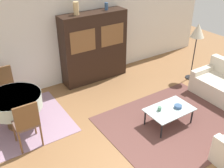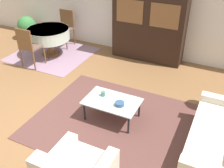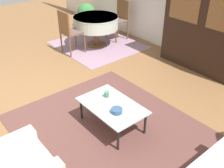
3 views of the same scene
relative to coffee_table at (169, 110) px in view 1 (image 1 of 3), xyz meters
name	(u,v)px [view 1 (image 1 of 3)]	position (x,y,z in m)	size (l,w,h in m)	color
ground_plane	(146,166)	(-1.17, -0.66, -0.36)	(14.00, 14.00, 0.00)	brown
wall_back	(57,36)	(-1.17, 2.97, 0.99)	(10.00, 0.06, 2.70)	silver
area_rug	(174,124)	(0.11, -0.08, -0.35)	(2.94, 2.39, 0.01)	brown
dining_rug	(20,124)	(-2.69, 1.76, -0.35)	(2.03, 1.88, 0.01)	gray
coffee_table	(169,110)	(0.00, 0.00, 0.00)	(1.00, 0.64, 0.38)	black
display_cabinet	(94,47)	(-0.27, 2.68, 0.59)	(1.83, 0.47, 1.88)	black
dining_table	(15,102)	(-2.71, 1.73, 0.24)	(1.11, 1.11, 0.74)	brown
dining_chair_near	(26,122)	(-2.71, 0.95, 0.23)	(0.44, 0.44, 1.01)	brown
dining_chair_far	(5,86)	(-2.71, 2.50, 0.23)	(0.44, 0.44, 1.01)	brown
floor_lamp	(198,33)	(2.02, 1.20, 0.99)	(0.37, 0.37, 1.59)	black
cup	(159,109)	(-0.22, 0.08, 0.08)	(0.08, 0.08, 0.09)	#4C7A60
bowl	(178,107)	(0.18, -0.06, 0.07)	(0.16, 0.16, 0.06)	#33517A
vase_tall	(76,8)	(-0.73, 2.68, 1.68)	(0.14, 0.14, 0.31)	tan
vase_short	(106,6)	(0.13, 2.68, 1.62)	(0.09, 0.09, 0.19)	#33517A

